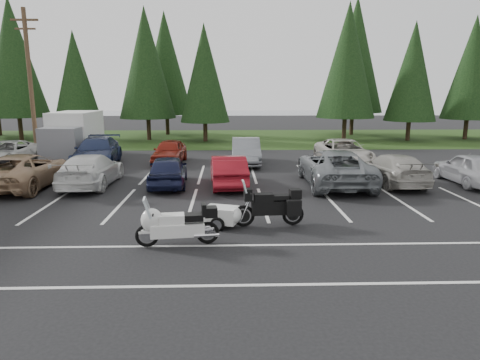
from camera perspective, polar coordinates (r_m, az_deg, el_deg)
name	(u,v)px	position (r m, az deg, el deg)	size (l,w,h in m)	color
ground	(176,211)	(15.48, -8.56, -4.17)	(120.00, 120.00, 0.00)	black
grass_strip	(207,138)	(39.05, -4.44, 5.58)	(80.00, 16.00, 0.01)	#1A3310
lake_water	(240,117)	(69.93, 0.05, 8.36)	(70.00, 50.00, 0.02)	slate
utility_pole	(30,83)	(29.29, -26.16, 11.56)	(1.60, 0.26, 9.00)	#473321
box_truck	(71,136)	(29.13, -21.58, 5.52)	(2.40, 5.60, 2.90)	silver
stall_markings	(182,198)	(17.40, -7.80, -2.35)	(32.00, 16.00, 0.01)	silver
conifer_2	(13,57)	(41.69, -27.99, 14.23)	(5.10, 5.10, 11.89)	#332316
conifer_3	(75,78)	(38.24, -21.09, 12.61)	(3.87, 3.87, 9.02)	#332316
conifer_4	(146,63)	(38.36, -12.43, 15.00)	(4.80, 4.80, 11.17)	#332316
conifer_5	(204,73)	(36.45, -4.77, 13.99)	(4.14, 4.14, 9.63)	#332316
conifer_6	(348,61)	(38.32, 14.15, 15.19)	(4.93, 4.93, 11.48)	#332316
conifer_7	(413,71)	(39.81, 22.05, 13.26)	(4.27, 4.27, 9.94)	#332316
conifer_8	(472,68)	(42.98, 28.56, 13.02)	(4.53, 4.53, 10.56)	#332316
conifer_back_b	(165,63)	(42.75, -9.92, 15.06)	(4.97, 4.97, 11.58)	#332316
conifer_back_c	(355,55)	(43.43, 15.11, 15.74)	(5.50, 5.50, 12.81)	#332316
car_near_2	(24,171)	(21.21, -26.86, 1.12)	(2.53, 5.48, 1.52)	#9D7B5B
car_near_3	(91,170)	(20.41, -19.27, 1.27)	(2.03, 4.99, 1.45)	silver
car_near_4	(168,171)	(19.53, -9.61, 1.25)	(1.66, 4.12, 1.40)	#161A38
car_near_5	(228,171)	(19.21, -1.59, 1.24)	(1.49, 4.27, 1.41)	maroon
car_near_6	(335,167)	(19.87, 12.50, 1.65)	(2.71, 5.88, 1.63)	slate
car_near_7	(393,169)	(20.90, 19.72, 1.40)	(1.95, 4.81, 1.40)	#A39F95
car_near_8	(471,168)	(22.22, 28.39, 1.36)	(1.75, 4.35, 1.48)	#A0A0A5
car_far_0	(7,153)	(28.17, -28.65, 3.17)	(2.31, 5.01, 1.39)	#BCBCBA
car_far_1	(97,152)	(25.90, -18.52, 3.59)	(2.23, 5.48, 1.59)	#1C2647
car_far_2	(169,152)	(25.68, -9.38, 3.76)	(1.65, 4.11, 1.40)	maroon
car_far_3	(246,151)	(25.01, 0.80, 3.84)	(1.60, 4.60, 1.52)	slate
car_far_4	(344,152)	(25.44, 13.65, 3.60)	(2.46, 5.33, 1.48)	#BAB3AA
touring_motorcycle	(177,221)	(11.96, -8.37, -5.43)	(2.55, 0.79, 1.41)	silver
cargo_trailer	(221,217)	(13.52, -2.50, -4.94)	(1.45, 0.81, 0.67)	white
adventure_motorcycle	(269,203)	(13.54, 3.85, -3.02)	(2.52, 0.87, 1.53)	black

